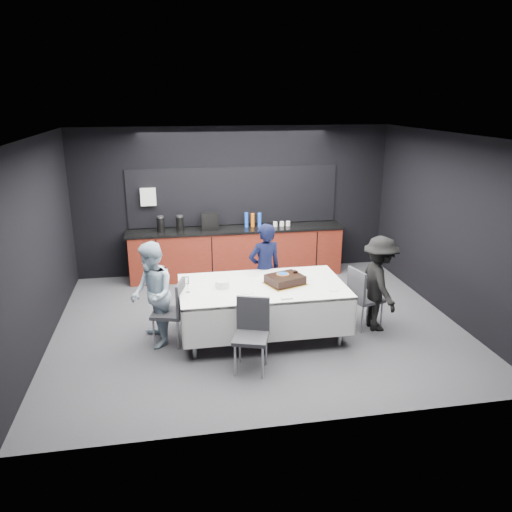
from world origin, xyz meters
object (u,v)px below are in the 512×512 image
(party_table, at_px, (262,294))
(chair_right, at_px, (362,294))
(chair_left, at_px, (174,308))
(chair_near, at_px, (252,329))
(person_left, at_px, (152,295))
(cake_assembly, at_px, (285,280))
(person_right, at_px, (379,284))
(champagne_flute, at_px, (187,281))
(plate_stack, at_px, (222,284))
(person_center, at_px, (265,270))

(party_table, relative_size, chair_right, 2.51)
(chair_left, height_order, chair_right, same)
(chair_left, relative_size, chair_near, 1.00)
(party_table, relative_size, person_left, 1.58)
(party_table, distance_m, cake_assembly, 0.38)
(person_right, bearing_deg, person_left, 88.71)
(chair_right, height_order, chair_near, same)
(person_right, bearing_deg, party_table, 88.02)
(party_table, height_order, champagne_flute, champagne_flute)
(plate_stack, xyz_separation_m, person_left, (-0.97, 0.01, -0.10))
(chair_near, bearing_deg, cake_assembly, 53.53)
(champagne_flute, distance_m, chair_near, 1.14)
(chair_right, bearing_deg, party_table, 179.83)
(party_table, xyz_separation_m, chair_near, (-0.30, -0.86, -0.11))
(party_table, height_order, person_left, person_left)
(cake_assembly, height_order, champagne_flute, champagne_flute)
(chair_near, bearing_deg, person_center, 73.26)
(person_right, bearing_deg, chair_right, 74.84)
(chair_left, relative_size, person_center, 0.62)
(plate_stack, height_order, person_center, person_center)
(person_left, bearing_deg, party_table, 78.24)
(chair_left, xyz_separation_m, person_center, (1.42, 0.73, 0.21))
(party_table, xyz_separation_m, person_left, (-1.53, 0.02, 0.09))
(person_center, relative_size, person_right, 1.05)
(person_center, xyz_separation_m, person_right, (1.55, -0.78, -0.04))
(person_center, relative_size, person_left, 1.02)
(plate_stack, distance_m, champagne_flute, 0.51)
(chair_left, distance_m, person_right, 2.98)
(cake_assembly, bearing_deg, party_table, 176.80)
(person_center, bearing_deg, champagne_flute, 17.73)
(person_center, height_order, person_right, person_center)
(plate_stack, bearing_deg, champagne_flute, -168.19)
(cake_assembly, height_order, chair_near, cake_assembly)
(chair_near, xyz_separation_m, person_center, (0.47, 1.57, 0.21))
(cake_assembly, relative_size, person_right, 0.44)
(person_center, bearing_deg, cake_assembly, 86.12)
(plate_stack, xyz_separation_m, chair_left, (-0.69, -0.03, -0.30))
(chair_left, height_order, person_left, person_left)
(chair_right, distance_m, person_right, 0.29)
(person_center, bearing_deg, chair_right, 136.13)
(cake_assembly, xyz_separation_m, chair_near, (-0.62, -0.84, -0.31))
(cake_assembly, xyz_separation_m, chair_right, (1.17, 0.01, -0.31))
(chair_left, xyz_separation_m, person_right, (2.97, -0.04, 0.17))
(champagne_flute, xyz_separation_m, chair_near, (0.75, -0.77, -0.40))
(cake_assembly, distance_m, person_right, 1.41)
(chair_left, relative_size, person_left, 0.63)
(person_center, height_order, person_left, person_center)
(person_left, bearing_deg, person_center, 100.98)
(person_left, height_order, person_right, person_left)
(person_left, bearing_deg, champagne_flute, 65.74)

